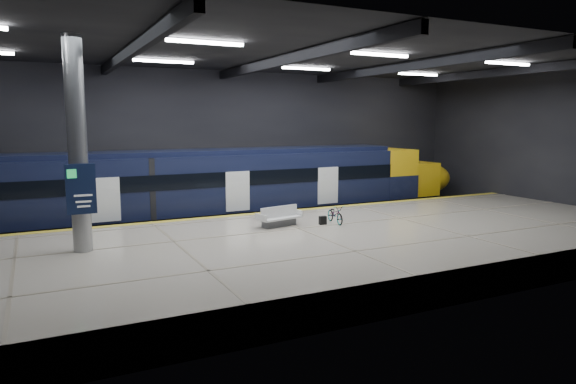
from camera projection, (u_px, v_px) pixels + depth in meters
ground at (288, 250)px, 21.40m from camera, size 30.00×30.00×0.00m
room_shell at (288, 111)px, 20.62m from camera, size 30.10×16.10×8.05m
platform at (318, 250)px, 19.11m from camera, size 30.00×11.00×1.10m
safety_strip at (262, 213)px, 23.69m from camera, size 30.00×0.40×0.01m
rails at (240, 224)px, 26.27m from camera, size 30.00×1.52×0.16m
train at (204, 188)px, 25.18m from camera, size 29.40×2.84×3.79m
bench at (279, 219)px, 20.76m from camera, size 1.97×1.13×0.82m
bicycle at (335, 214)px, 21.34m from camera, size 0.69×1.51×0.76m
pannier_bag at (323, 220)px, 21.10m from camera, size 0.32×0.21×0.35m
info_column at (78, 148)px, 16.36m from camera, size 0.90×0.78×6.90m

